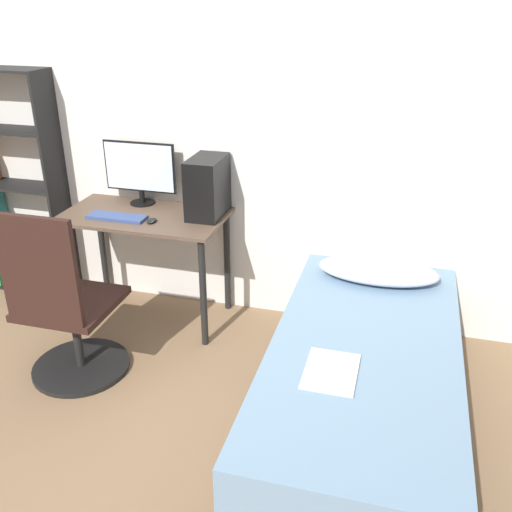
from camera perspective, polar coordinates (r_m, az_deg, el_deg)
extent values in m
plane|color=#846647|center=(3.19, -14.62, -16.48)|extent=(14.00, 14.00, 0.00)
cube|color=silver|center=(3.81, -6.00, 12.37)|extent=(8.00, 0.05, 2.50)
cube|color=brown|center=(3.78, -11.15, 3.96)|extent=(1.07, 0.58, 0.02)
cylinder|color=black|center=(3.98, -18.46, -1.81)|extent=(0.04, 0.04, 0.74)
cylinder|color=black|center=(3.56, -5.30, -3.76)|extent=(0.04, 0.04, 0.74)
cylinder|color=black|center=(4.34, -15.12, 0.92)|extent=(0.04, 0.04, 0.74)
cylinder|color=black|center=(3.96, -2.91, -0.56)|extent=(0.04, 0.04, 0.74)
cube|color=black|center=(4.26, -19.22, 6.30)|extent=(0.02, 0.25, 1.62)
cube|color=black|center=(4.73, -21.08, -2.70)|extent=(0.62, 0.25, 0.02)
cube|color=black|center=(4.57, -21.84, 1.76)|extent=(0.62, 0.25, 0.02)
cube|color=black|center=(4.44, -22.66, 6.50)|extent=(0.62, 0.25, 0.02)
cube|color=black|center=(4.34, -23.53, 11.49)|extent=(0.62, 0.25, 0.02)
cube|color=#2870B7|center=(4.83, -24.16, -0.45)|extent=(0.02, 0.21, 0.32)
cube|color=green|center=(4.81, -23.82, -0.59)|extent=(0.03, 0.21, 0.30)
cylinder|color=black|center=(3.66, -17.04, -10.50)|extent=(0.57, 0.57, 0.03)
cylinder|color=black|center=(3.54, -17.47, -7.65)|extent=(0.05, 0.05, 0.40)
cube|color=black|center=(3.43, -17.94, -4.53)|extent=(0.50, 0.50, 0.04)
cube|color=black|center=(3.13, -20.93, -1.39)|extent=(0.45, 0.04, 0.60)
cube|color=#4C3D2D|center=(3.13, 10.36, -14.34)|extent=(0.95, 2.00, 0.22)
cube|color=#708EA8|center=(2.99, 10.71, -10.76)|extent=(0.92, 1.96, 0.26)
ellipsoid|color=#B2B7C6|center=(3.53, 12.14, -1.42)|extent=(0.72, 0.36, 0.11)
cube|color=silver|center=(2.69, 7.51, -11.35)|extent=(0.24, 0.32, 0.01)
cylinder|color=black|center=(3.98, -11.27, 5.25)|extent=(0.17, 0.17, 0.01)
cylinder|color=black|center=(3.96, -11.33, 5.93)|extent=(0.04, 0.04, 0.09)
cube|color=black|center=(3.91, -11.55, 8.74)|extent=(0.50, 0.01, 0.34)
cube|color=silver|center=(3.90, -11.60, 8.70)|extent=(0.48, 0.01, 0.31)
cube|color=#33477A|center=(3.74, -13.74, 3.80)|extent=(0.38, 0.12, 0.02)
cube|color=black|center=(3.65, -4.87, 6.89)|extent=(0.20, 0.34, 0.38)
ellipsoid|color=black|center=(3.63, -10.39, 3.49)|extent=(0.06, 0.09, 0.02)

